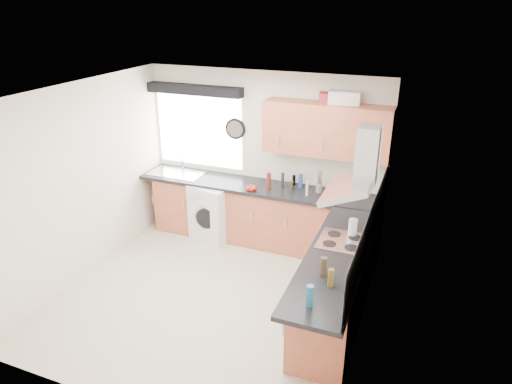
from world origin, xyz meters
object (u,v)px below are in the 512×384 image
at_px(oven, 339,279).
at_px(washing_machine, 215,210).
at_px(extractor_hood, 358,171).
at_px(upper_cabinets, 326,130).

bearing_deg(oven, washing_machine, 152.75).
distance_m(oven, washing_machine, 2.40).
bearing_deg(extractor_hood, washing_machine, 153.81).
relative_size(oven, washing_machine, 0.97).
bearing_deg(extractor_hood, upper_cabinets, 116.13).
distance_m(oven, upper_cabinets, 1.99).
bearing_deg(oven, upper_cabinets, 112.54).
relative_size(extractor_hood, washing_machine, 0.89).
height_order(oven, upper_cabinets, upper_cabinets).
height_order(extractor_hood, washing_machine, extractor_hood).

